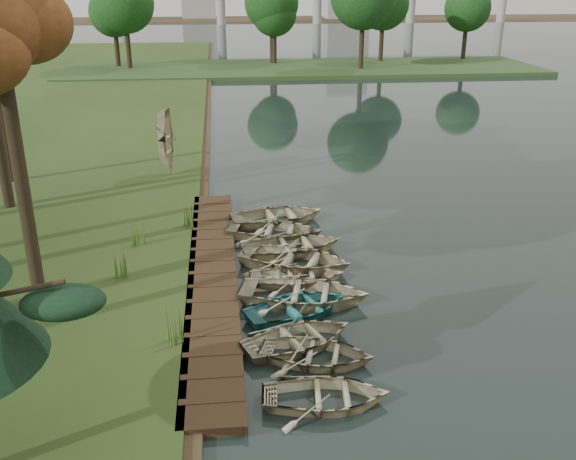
{
  "coord_description": "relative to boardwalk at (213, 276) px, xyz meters",
  "views": [
    {
      "loc": [
        -1.16,
        -19.52,
        9.52
      ],
      "look_at": [
        0.99,
        0.42,
        1.54
      ],
      "focal_mm": 40.0,
      "sensor_mm": 36.0,
      "label": 1
    }
  ],
  "objects": [
    {
      "name": "peninsula",
      "position": [
        9.6,
        50.0,
        0.08
      ],
      "size": [
        50.0,
        14.0,
        0.45
      ],
      "primitive_type": "cube",
      "color": "#2D4A21",
      "rests_on": "ground"
    },
    {
      "name": "rowboat_6",
      "position": [
        2.84,
        0.59,
        0.31
      ],
      "size": [
        4.77,
        4.18,
        0.82
      ],
      "primitive_type": "imported",
      "rotation": [
        0.0,
        0.0,
        1.16
      ],
      "color": "tan",
      "rests_on": "water"
    },
    {
      "name": "rowboat_2",
      "position": [
        2.37,
        -4.48,
        0.23
      ],
      "size": [
        3.81,
        3.27,
        0.66
      ],
      "primitive_type": "imported",
      "rotation": [
        0.0,
        0.0,
        1.93
      ],
      "color": "tan",
      "rests_on": "water"
    },
    {
      "name": "reeds_2",
      "position": [
        -2.72,
        2.71,
        0.67
      ],
      "size": [
        0.6,
        0.6,
        1.04
      ],
      "primitive_type": "cone",
      "color": "#3F661E",
      "rests_on": "bank"
    },
    {
      "name": "reeds_0",
      "position": [
        -1.0,
        -4.33,
        0.69
      ],
      "size": [
        0.6,
        0.6,
        1.08
      ],
      "primitive_type": "cone",
      "color": "#3F661E",
      "rests_on": "bank"
    },
    {
      "name": "rowboat_8",
      "position": [
        2.38,
        3.41,
        0.28
      ],
      "size": [
        4.25,
        3.49,
        0.77
      ],
      "primitive_type": "imported",
      "rotation": [
        0.0,
        0.0,
        1.32
      ],
      "color": "tan",
      "rests_on": "water"
    },
    {
      "name": "rowboat_3",
      "position": [
        2.56,
        -2.76,
        0.24
      ],
      "size": [
        3.87,
        3.32,
        0.68
      ],
      "primitive_type": "imported",
      "rotation": [
        0.0,
        0.0,
        1.92
      ],
      "color": "#286F6D",
      "rests_on": "water"
    },
    {
      "name": "rowboat_4",
      "position": [
        2.82,
        -1.99,
        0.32
      ],
      "size": [
        4.59,
        3.75,
        0.83
      ],
      "primitive_type": "imported",
      "rotation": [
        0.0,
        0.0,
        1.33
      ],
      "color": "tan",
      "rests_on": "water"
    },
    {
      "name": "far_trees",
      "position": [
        6.27,
        50.0,
        6.28
      ],
      "size": [
        45.6,
        5.6,
        8.8
      ],
      "color": "black",
      "rests_on": "peninsula"
    },
    {
      "name": "rowboat_1",
      "position": [
        2.74,
        -5.28,
        0.21
      ],
      "size": [
        3.49,
        2.9,
        0.62
      ],
      "primitive_type": "imported",
      "rotation": [
        0.0,
        0.0,
        1.29
      ],
      "color": "tan",
      "rests_on": "water"
    },
    {
      "name": "stored_rowboat",
      "position": [
        -2.12,
        11.56,
        0.49
      ],
      "size": [
        3.61,
        2.84,
        0.68
      ],
      "primitive_type": "imported",
      "rotation": [
        3.14,
        0.0,
        1.41
      ],
      "color": "tan",
      "rests_on": "bank"
    },
    {
      "name": "boardwalk",
      "position": [
        0.0,
        0.0,
        0.0
      ],
      "size": [
        1.6,
        16.0,
        0.3
      ],
      "primitive_type": "cube",
      "color": "#362415",
      "rests_on": "ground"
    },
    {
      "name": "ground",
      "position": [
        1.6,
        0.0,
        -0.15
      ],
      "size": [
        300.0,
        300.0,
        0.0
      ],
      "primitive_type": "plane",
      "color": "#3D2F1D"
    },
    {
      "name": "rowboat_5",
      "position": [
        2.78,
        -0.64,
        0.22
      ],
      "size": [
        3.16,
        2.28,
        0.65
      ],
      "primitive_type": "imported",
      "rotation": [
        0.0,
        0.0,
        1.58
      ],
      "color": "tan",
      "rests_on": "water"
    },
    {
      "name": "rowboat_9",
      "position": [
        2.64,
        4.97,
        0.3
      ],
      "size": [
        4.27,
        3.4,
        0.79
      ],
      "primitive_type": "imported",
      "rotation": [
        0.0,
        0.0,
        1.76
      ],
      "color": "tan",
      "rests_on": "water"
    },
    {
      "name": "rowboat_0",
      "position": [
        2.69,
        -7.07,
        0.21
      ],
      "size": [
        3.21,
        2.42,
        0.63
      ],
      "primitive_type": "imported",
      "rotation": [
        0.0,
        0.0,
        1.49
      ],
      "color": "tan",
      "rests_on": "water"
    },
    {
      "name": "reeds_1",
      "position": [
        -2.92,
        0.01,
        0.58
      ],
      "size": [
        0.6,
        0.6,
        0.87
      ],
      "primitive_type": "cone",
      "color": "#3F661E",
      "rests_on": "bank"
    },
    {
      "name": "reeds_3",
      "position": [
        -1.0,
        4.2,
        0.61
      ],
      "size": [
        0.6,
        0.6,
        0.92
      ],
      "primitive_type": "cone",
      "color": "#3F661E",
      "rests_on": "bank"
    },
    {
      "name": "rowboat_7",
      "position": [
        2.88,
        1.86,
        0.29
      ],
      "size": [
        4.09,
        3.19,
        0.77
      ],
      "primitive_type": "imported",
      "rotation": [
        0.0,
        0.0,
        1.72
      ],
      "color": "tan",
      "rests_on": "water"
    }
  ]
}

